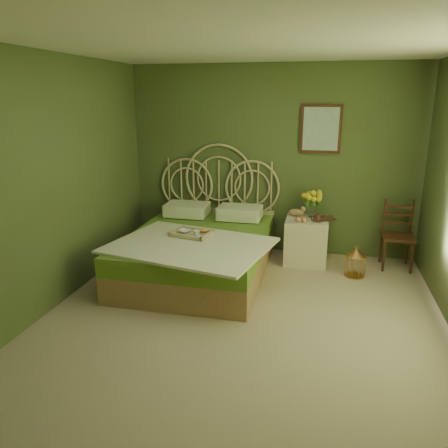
% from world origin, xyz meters
% --- Properties ---
extents(floor, '(4.50, 4.50, 0.00)m').
position_xyz_m(floor, '(0.00, 0.00, 0.00)').
color(floor, tan).
rests_on(floor, ground).
extents(ceiling, '(4.50, 4.50, 0.00)m').
position_xyz_m(ceiling, '(0.00, 0.00, 2.60)').
color(ceiling, silver).
rests_on(ceiling, wall_back).
extents(wall_back, '(4.00, 0.00, 4.00)m').
position_xyz_m(wall_back, '(0.00, 2.25, 1.30)').
color(wall_back, '#4E6334').
rests_on(wall_back, floor).
extents(wall_left, '(0.00, 4.50, 4.50)m').
position_xyz_m(wall_left, '(-2.00, 0.00, 1.30)').
color(wall_left, '#4E6334').
rests_on(wall_left, floor).
extents(wall_art, '(0.54, 0.04, 0.64)m').
position_xyz_m(wall_art, '(0.64, 2.22, 1.75)').
color(wall_art, '#381C0F').
rests_on(wall_art, wall_back).
extents(bed, '(1.93, 2.43, 1.51)m').
position_xyz_m(bed, '(-0.75, 1.17, 0.33)').
color(bed, tan).
rests_on(bed, floor).
extents(nightstand, '(0.55, 0.55, 1.04)m').
position_xyz_m(nightstand, '(0.55, 1.86, 0.37)').
color(nightstand, beige).
rests_on(nightstand, floor).
extents(chair, '(0.39, 0.39, 0.89)m').
position_xyz_m(chair, '(1.70, 1.97, 0.49)').
color(chair, '#381C0F').
rests_on(chair, floor).
extents(birdcage, '(0.24, 0.24, 0.36)m').
position_xyz_m(birdcage, '(1.17, 1.48, 0.18)').
color(birdcage, '#D58B44').
rests_on(birdcage, floor).
extents(book_lower, '(0.24, 0.27, 0.02)m').
position_xyz_m(book_lower, '(0.72, 1.87, 0.62)').
color(book_lower, '#381E0F').
rests_on(book_lower, nightstand).
extents(book_upper, '(0.17, 0.22, 0.02)m').
position_xyz_m(book_upper, '(0.72, 1.87, 0.64)').
color(book_upper, '#472819').
rests_on(book_upper, nightstand).
extents(cereal_bowl, '(0.17, 0.17, 0.03)m').
position_xyz_m(cereal_bowl, '(-0.88, 0.99, 0.60)').
color(cereal_bowl, white).
rests_on(cereal_bowl, bed).
extents(coffee_cup, '(0.09, 0.09, 0.07)m').
position_xyz_m(coffee_cup, '(-0.70, 0.88, 0.62)').
color(coffee_cup, white).
rests_on(coffee_cup, bed).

